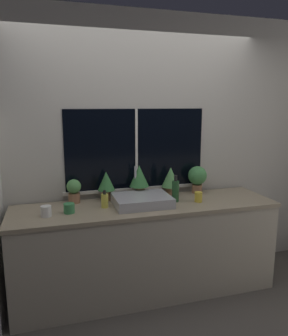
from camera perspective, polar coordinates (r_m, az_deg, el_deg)
name	(u,v)px	position (r m, az deg, el deg)	size (l,w,h in m)	color
ground_plane	(156,309)	(3.20, 2.14, -23.30)	(14.00, 14.00, 0.00)	#4C4742
wall_back	(135,150)	(3.35, -1.50, 3.19)	(8.00, 0.09, 2.70)	#BCB7AD
wall_right	(271,137)	(5.07, 21.22, 5.14)	(0.06, 7.00, 2.70)	#BCB7AD
counter	(146,248)	(3.25, 0.38, -13.80)	(2.48, 0.66, 0.88)	#B2A893
sink	(142,200)	(3.06, -0.38, -5.62)	(0.52, 0.46, 0.32)	#ADADB2
potted_plant_far_left	(74,190)	(3.18, -12.11, -3.76)	(0.14, 0.14, 0.23)	#9E6B4C
potted_plant_left	(106,183)	(3.20, -6.59, -2.61)	(0.17, 0.17, 0.28)	#9E6B4C
potted_plant_center	(140,178)	(3.27, -0.78, -1.80)	(0.19, 0.19, 0.33)	#9E6B4C
potted_plant_right	(171,179)	(3.37, 4.65, -1.85)	(0.18, 0.18, 0.29)	#9E6B4C
potted_plant_far_right	(197,177)	(3.49, 9.28, -1.56)	(0.20, 0.20, 0.29)	#9E6B4C
soap_bottle	(105,200)	(3.01, -6.86, -5.61)	(0.07, 0.07, 0.16)	#DBD14C
bottle_tall	(175,191)	(3.16, 5.49, -3.95)	(0.07, 0.07, 0.26)	#235128
mug_green	(69,208)	(2.92, -12.91, -6.84)	(0.09, 0.09, 0.08)	#38844C
mug_white	(46,211)	(2.87, -16.68, -7.23)	(0.09, 0.09, 0.09)	white
mug_yellow	(198,197)	(3.20, 9.45, -5.00)	(0.07, 0.07, 0.10)	gold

